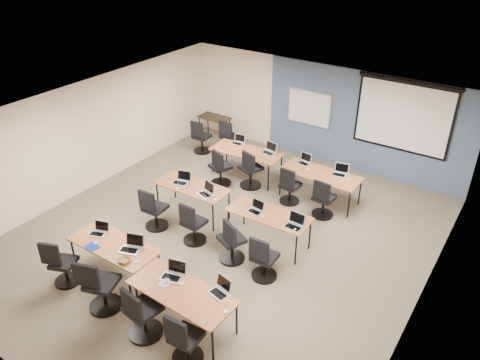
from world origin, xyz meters
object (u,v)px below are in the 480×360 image
Objects in this scene: whiteboard at (309,108)px; training_table_back_left at (246,153)px; laptop_2 at (174,273)px; spare_chair_b at (201,139)px; laptop_0 at (99,231)px; projector_screen at (404,112)px; task_chair_0 at (61,266)px; training_table_front_left at (114,246)px; training_table_mid_left at (192,188)px; training_table_mid_right at (269,216)px; laptop_11 at (340,172)px; utility_table at (214,120)px; task_chair_10 at (289,189)px; task_chair_5 at (193,226)px; task_chair_11 at (323,201)px; laptop_9 at (269,150)px; laptop_5 at (207,191)px; task_chair_7 at (263,261)px; laptop_7 at (295,224)px; task_chair_9 at (250,172)px; laptop_10 at (304,161)px; training_table_front_right at (182,293)px; laptop_3 at (221,289)px; laptop_8 at (238,141)px; laptop_1 at (132,246)px; task_chair_3 at (184,342)px; training_table_back_right at (321,175)px; laptop_6 at (256,209)px; laptop_4 at (182,180)px; task_chair_2 at (141,316)px; task_chair_1 at (100,289)px; task_chair_4 at (154,212)px; spare_chair_a at (229,139)px; task_chair_8 at (220,171)px; task_chair_6 at (231,244)px.

training_table_back_left is at bearing -111.60° from whiteboard.
laptop_2 reaches higher than spare_chair_b.
laptop_0 is (-1.13, -6.46, -0.66)m from whiteboard.
projector_screen reaches higher than task_chair_0.
training_table_front_left is 2.48m from training_table_mid_left.
laptop_11 is at bearing 75.99° from training_table_mid_right.
projector_screen is at bearing 41.52° from laptop_0.
training_table_mid_right is 1.82× the size of utility_table.
task_chair_10 is at bearing -22.70° from training_table_back_left.
task_chair_11 is at bearing 54.40° from task_chair_5.
task_chair_0 is 5.71m from laptop_9.
laptop_0 is 2.42m from laptop_5.
laptop_5 is at bearing -50.85° from spare_chair_b.
laptop_7 is at bearing 77.51° from task_chair_7.
task_chair_9 is 3.31× the size of laptop_10.
training_table_mid_left is 3.24m from task_chair_0.
training_table_back_left is 2.50m from laptop_11.
laptop_5 and laptop_9 have the same top height.
spare_chair_b is (-3.82, 5.34, -0.28)m from training_table_front_right.
laptop_3 is 6.64m from spare_chair_b.
laptop_8 is at bearing 66.52° from task_chair_0.
laptop_1 is at bearing -123.23° from training_table_mid_right.
task_chair_3 is at bearing -77.10° from whiteboard.
training_table_back_left is (0.04, 2.16, 0.00)m from training_table_mid_left.
task_chair_3 is (0.35, -5.42, -0.29)m from training_table_back_right.
training_table_back_right is 5.15m from laptop_0.
training_table_back_right is 2.30m from laptop_7.
whiteboard is 2.47m from training_table_back_right.
projector_screen is at bearing 83.48° from laptop_7.
laptop_6 is at bearing -38.38° from spare_chair_b.
laptop_8 is 0.30× the size of task_chair_9.
training_table_front_right is 3.54m from laptop_4.
task_chair_9 is at bearing 108.93° from task_chair_3.
task_chair_9 is 1.18m from task_chair_10.
laptop_10 reaches higher than task_chair_0.
task_chair_2 reaches higher than laptop_2.
task_chair_5 is 1.03× the size of utility_table.
task_chair_1 is at bearing -60.50° from training_table_front_left.
task_chair_4 reaches higher than training_table_mid_left.
task_chair_5 is at bearing -66.38° from spare_chair_a.
laptop_4 is 1.45m from task_chair_8.
spare_chair_b reaches higher than task_chair_3.
training_table_back_left is (-0.76, -1.93, -0.76)m from whiteboard.
laptop_11 is at bearing 77.86° from laptop_6.
task_chair_10 is 0.98× the size of spare_chair_b.
task_chair_6 is 1.06× the size of utility_table.
laptop_5 is at bearing 49.69° from task_chair_0.
whiteboard reaches higher than laptop_2.
whiteboard reaches higher than task_chair_10.
laptop_4 is 0.35× the size of spare_chair_a.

